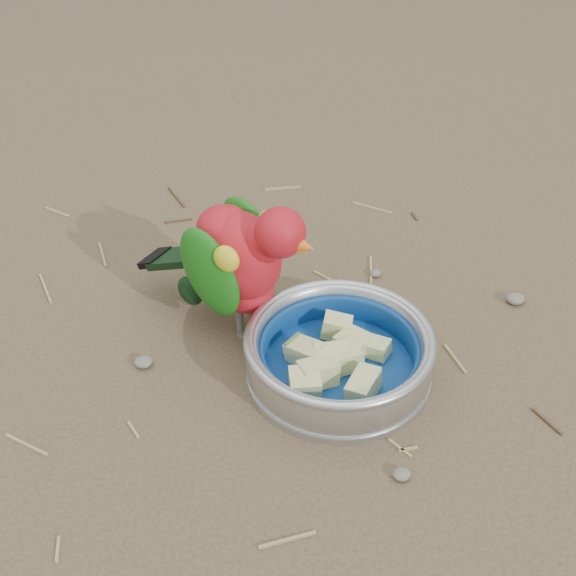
{
  "coord_description": "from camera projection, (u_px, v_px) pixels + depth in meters",
  "views": [
    {
      "loc": [
        0.0,
        -0.66,
        0.65
      ],
      "look_at": [
        0.05,
        0.08,
        0.08
      ],
      "focal_mm": 50.0,
      "sensor_mm": 36.0,
      "label": 1
    }
  ],
  "objects": [
    {
      "name": "ground_debris",
      "position": [
        251.0,
        351.0,
        0.96
      ],
      "size": [
        0.9,
        0.8,
        0.01
      ],
      "primitive_type": null,
      "color": "#A28757",
      "rests_on": "ground"
    },
    {
      "name": "lory_parrot",
      "position": [
        241.0,
        268.0,
        0.95
      ],
      "size": [
        0.25,
        0.22,
        0.18
      ],
      "primitive_type": null,
      "rotation": [
        0.0,
        0.0,
        -2.19
      ],
      "color": "#AF131E",
      "rests_on": "ground"
    },
    {
      "name": "fruit_wedges",
      "position": [
        339.0,
        356.0,
        0.92
      ],
      "size": [
        0.13,
        0.13,
        0.03
      ],
      "primitive_type": null,
      "color": "#D0D086",
      "rests_on": "food_bowl"
    },
    {
      "name": "ground",
      "position": [
        250.0,
        390.0,
        0.92
      ],
      "size": [
        60.0,
        60.0,
        0.0
      ],
      "primitive_type": "plane",
      "color": "brown"
    },
    {
      "name": "food_bowl",
      "position": [
        338.0,
        371.0,
        0.93
      ],
      "size": [
        0.21,
        0.21,
        0.02
      ],
      "primitive_type": "cylinder",
      "color": "#B2B2BA",
      "rests_on": "ground"
    },
    {
      "name": "bowl_wall",
      "position": [
        339.0,
        352.0,
        0.91
      ],
      "size": [
        0.21,
        0.21,
        0.04
      ],
      "primitive_type": null,
      "color": "#B2B2BA",
      "rests_on": "food_bowl"
    }
  ]
}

